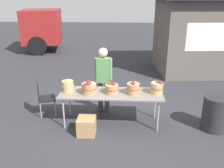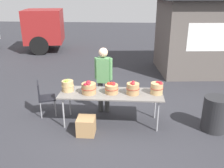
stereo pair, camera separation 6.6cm
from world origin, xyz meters
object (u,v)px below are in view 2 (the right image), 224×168
(apple_basket_red_3, at_px, (157,88))
(apple_basket_red_2, at_px, (133,88))
(apple_basket_red_0, at_px, (89,88))
(folding_chair, at_px, (44,96))
(apple_basket_red_1, at_px, (112,88))
(apple_basket_green_0, at_px, (68,85))
(vendor_adult, at_px, (104,75))
(produce_crate, at_px, (86,126))
(market_table, at_px, (111,95))
(trash_barrel, at_px, (215,114))

(apple_basket_red_3, bearing_deg, apple_basket_red_2, -174.05)
(apple_basket_red_0, distance_m, folding_chair, 1.27)
(apple_basket_red_0, distance_m, apple_basket_red_1, 0.51)
(apple_basket_green_0, relative_size, apple_basket_red_0, 0.85)
(apple_basket_red_0, bearing_deg, apple_basket_green_0, 168.12)
(folding_chair, bearing_deg, apple_basket_red_2, -119.28)
(vendor_adult, bearing_deg, produce_crate, 81.14)
(market_table, bearing_deg, vendor_adult, 111.90)
(apple_basket_red_0, bearing_deg, vendor_adult, 66.78)
(trash_barrel, bearing_deg, produce_crate, -172.31)
(apple_basket_red_0, height_order, produce_crate, apple_basket_red_0)
(vendor_adult, xyz_separation_m, produce_crate, (-0.27, -1.08, -0.78))
(apple_basket_red_1, distance_m, produce_crate, 0.99)
(apple_basket_red_1, height_order, vendor_adult, vendor_adult)
(apple_basket_red_2, distance_m, apple_basket_red_3, 0.53)
(produce_crate, bearing_deg, apple_basket_red_2, 26.66)
(apple_basket_green_0, relative_size, apple_basket_red_1, 0.93)
(trash_barrel, bearing_deg, apple_basket_red_0, 178.22)
(apple_basket_red_1, height_order, apple_basket_red_2, apple_basket_red_2)
(apple_basket_red_0, relative_size, produce_crate, 0.89)
(apple_basket_green_0, distance_m, apple_basket_red_0, 0.51)
(apple_basket_green_0, distance_m, trash_barrel, 3.31)
(apple_basket_green_0, height_order, vendor_adult, vendor_adult)
(apple_basket_red_0, distance_m, vendor_adult, 0.68)
(market_table, height_order, apple_basket_red_3, apple_basket_red_3)
(apple_basket_red_3, bearing_deg, vendor_adult, 156.80)
(vendor_adult, bearing_deg, folding_chair, 16.30)
(apple_basket_green_0, xyz_separation_m, apple_basket_red_2, (1.47, -0.07, 0.00))
(vendor_adult, xyz_separation_m, trash_barrel, (2.50, -0.70, -0.58))
(apple_basket_green_0, height_order, produce_crate, apple_basket_green_0)
(market_table, relative_size, apple_basket_green_0, 7.99)
(apple_basket_green_0, bearing_deg, apple_basket_red_0, -11.88)
(vendor_adult, distance_m, produce_crate, 1.36)
(apple_basket_red_3, relative_size, trash_barrel, 0.39)
(vendor_adult, bearing_deg, trash_barrel, 169.47)
(folding_chair, xyz_separation_m, produce_crate, (1.17, -0.79, -0.32))
(market_table, bearing_deg, apple_basket_green_0, 177.15)
(apple_basket_red_2, distance_m, trash_barrel, 1.87)
(apple_basket_green_0, height_order, apple_basket_red_2, apple_basket_red_2)
(vendor_adult, bearing_deg, apple_basket_red_1, 118.04)
(trash_barrel, bearing_deg, apple_basket_red_1, 176.55)
(trash_barrel, distance_m, produce_crate, 2.80)
(folding_chair, relative_size, trash_barrel, 1.12)
(apple_basket_red_1, xyz_separation_m, produce_crate, (-0.51, -0.51, -0.68))
(vendor_adult, distance_m, folding_chair, 1.53)
(market_table, relative_size, apple_basket_red_2, 7.65)
(market_table, xyz_separation_m, folding_chair, (-1.66, 0.28, -0.20))
(apple_basket_green_0, height_order, trash_barrel, apple_basket_green_0)
(apple_basket_red_2, height_order, produce_crate, apple_basket_red_2)
(vendor_adult, bearing_deg, apple_basket_green_0, 38.88)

